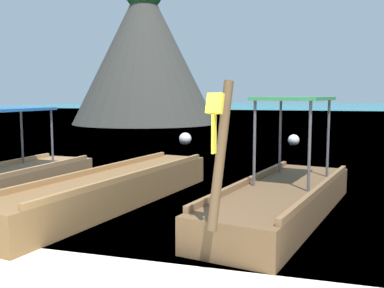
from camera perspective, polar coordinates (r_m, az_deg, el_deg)
The scene contains 6 objects.
sea_water at distance 65.13m, azimuth 14.87°, elevation 4.26°, with size 120.00×120.00×0.00m, color #147A89.
longtail_boat_turquoise_ribbon at distance 8.63m, azimuth -10.16°, elevation -5.79°, with size 2.01×6.43×2.87m.
longtail_boat_yellow_ribbon at distance 7.88m, azimuth 11.58°, elevation -6.83°, with size 2.34×5.44×2.31m.
karst_rock at distance 33.89m, azimuth -6.71°, elevation 11.44°, with size 11.79×10.79×11.18m.
mooring_buoy_near at distance 19.00m, azimuth 13.02°, elevation 0.50°, with size 0.47×0.47×0.47m.
mooring_buoy_far at distance 18.79m, azimuth -0.89°, elevation 0.69°, with size 0.53×0.53×0.53m.
Camera 1 is at (2.12, -3.56, 2.12)m, focal length 41.21 mm.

